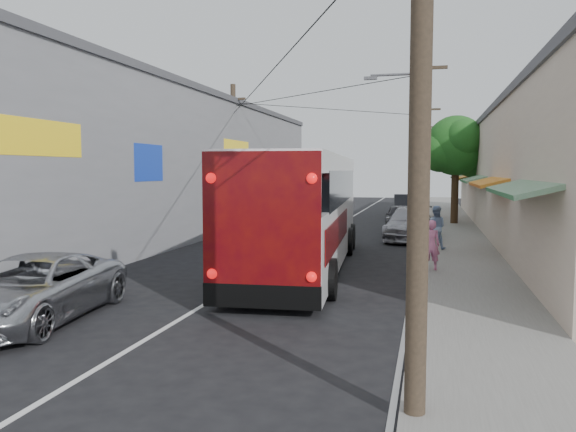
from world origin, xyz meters
name	(u,v)px	position (x,y,z in m)	size (l,w,h in m)	color
ground	(136,345)	(0.00, 0.00, 0.00)	(120.00, 120.00, 0.00)	black
sidewalk	(453,235)	(6.50, 20.00, 0.06)	(3.00, 80.00, 0.12)	slate
building_right	(543,173)	(10.99, 22.00, 3.15)	(7.09, 40.00, 6.25)	beige
building_left	(162,164)	(-8.50, 18.00, 3.65)	(7.20, 36.00, 7.25)	gray
utility_poles	(387,155)	(3.13, 20.33, 4.13)	(11.80, 45.28, 8.00)	#473828
street_tree	(457,148)	(6.87, 26.02, 4.67)	(4.40, 4.00, 6.60)	#3F2B19
coach_bus	(303,210)	(1.19, 9.11, 1.96)	(3.86, 13.31, 3.79)	white
jeepney	(32,289)	(-3.08, 1.00, 0.72)	(2.39, 5.18, 1.44)	silver
parked_suv	(410,224)	(4.44, 17.89, 0.77)	(2.15, 5.29, 1.53)	#95949B
parked_car_mid	(401,217)	(3.80, 22.44, 0.71)	(1.67, 4.15, 1.42)	#27272C
parked_car_far	(407,206)	(3.80, 30.32, 0.82)	(1.74, 4.98, 1.64)	black
pedestrian_near	(431,245)	(5.40, 9.04, 0.93)	(0.59, 0.39, 1.61)	pink
pedestrian_far	(435,227)	(5.58, 14.07, 1.00)	(0.86, 0.67, 1.77)	#97B2DC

